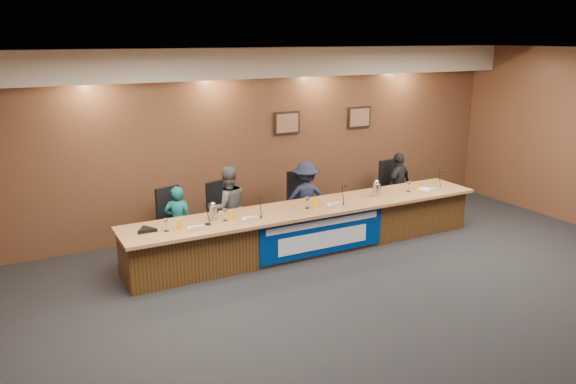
% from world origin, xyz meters
% --- Properties ---
extents(floor, '(10.00, 10.00, 0.00)m').
position_xyz_m(floor, '(0.00, 0.00, 0.00)').
color(floor, black).
rests_on(floor, ground).
extents(ceiling, '(10.00, 8.00, 0.04)m').
position_xyz_m(ceiling, '(0.00, 0.00, 3.20)').
color(ceiling, silver).
rests_on(ceiling, wall_back).
extents(wall_back, '(10.00, 0.04, 3.20)m').
position_xyz_m(wall_back, '(0.00, 4.00, 1.60)').
color(wall_back, brown).
rests_on(wall_back, floor).
extents(soffit, '(10.00, 0.50, 0.50)m').
position_xyz_m(soffit, '(0.00, 3.75, 2.95)').
color(soffit, beige).
rests_on(soffit, wall_back).
extents(dais_body, '(6.00, 0.80, 0.70)m').
position_xyz_m(dais_body, '(0.00, 2.40, 0.35)').
color(dais_body, '#4A2D12').
rests_on(dais_body, floor).
extents(dais_top, '(6.10, 0.95, 0.05)m').
position_xyz_m(dais_top, '(0.00, 2.35, 0.72)').
color(dais_top, '#A26F42').
rests_on(dais_top, dais_body).
extents(banner, '(2.20, 0.02, 0.65)m').
position_xyz_m(banner, '(0.00, 1.99, 0.38)').
color(banner, navy).
rests_on(banner, dais_body).
extents(banner_text_upper, '(2.00, 0.01, 0.10)m').
position_xyz_m(banner_text_upper, '(0.00, 1.97, 0.58)').
color(banner_text_upper, silver).
rests_on(banner_text_upper, banner).
extents(banner_text_lower, '(1.60, 0.01, 0.28)m').
position_xyz_m(banner_text_lower, '(0.00, 1.97, 0.30)').
color(banner_text_lower, silver).
rests_on(banner_text_lower, banner).
extents(wall_photo_left, '(0.52, 0.04, 0.42)m').
position_xyz_m(wall_photo_left, '(0.40, 3.97, 1.85)').
color(wall_photo_left, black).
rests_on(wall_photo_left, wall_back).
extents(wall_photo_right, '(0.52, 0.04, 0.42)m').
position_xyz_m(wall_photo_right, '(2.00, 3.97, 1.85)').
color(wall_photo_right, black).
rests_on(wall_photo_right, wall_back).
extents(panelist_a, '(0.49, 0.39, 1.15)m').
position_xyz_m(panelist_a, '(-1.99, 3.10, 0.58)').
color(panelist_a, '#0E5B57').
rests_on(panelist_a, floor).
extents(panelist_b, '(0.70, 0.56, 1.38)m').
position_xyz_m(panelist_b, '(-1.14, 3.10, 0.69)').
color(panelist_b, '#4F4D52').
rests_on(panelist_b, floor).
extents(panelist_c, '(0.95, 0.72, 1.30)m').
position_xyz_m(panelist_c, '(0.31, 3.10, 0.65)').
color(panelist_c, '#161C33').
rests_on(panelist_c, floor).
extents(panelist_d, '(0.80, 0.56, 1.27)m').
position_xyz_m(panelist_d, '(2.35, 3.10, 0.63)').
color(panelist_d, black).
rests_on(panelist_d, floor).
extents(office_chair_a, '(0.59, 0.59, 0.08)m').
position_xyz_m(office_chair_a, '(-1.99, 3.20, 0.48)').
color(office_chair_a, black).
rests_on(office_chair_a, floor).
extents(office_chair_b, '(0.61, 0.61, 0.08)m').
position_xyz_m(office_chair_b, '(-1.14, 3.20, 0.48)').
color(office_chair_b, black).
rests_on(office_chair_b, floor).
extents(office_chair_c, '(0.52, 0.52, 0.08)m').
position_xyz_m(office_chair_c, '(0.31, 3.20, 0.48)').
color(office_chair_c, black).
rests_on(office_chair_c, floor).
extents(office_chair_d, '(0.55, 0.55, 0.08)m').
position_xyz_m(office_chair_d, '(2.35, 3.20, 0.48)').
color(office_chair_d, black).
rests_on(office_chair_d, floor).
extents(nameplate_a, '(0.24, 0.08, 0.10)m').
position_xyz_m(nameplate_a, '(-2.01, 2.08, 0.80)').
color(nameplate_a, white).
rests_on(nameplate_a, dais_top).
extents(microphone_a, '(0.07, 0.07, 0.02)m').
position_xyz_m(microphone_a, '(-1.80, 2.27, 0.76)').
color(microphone_a, black).
rests_on(microphone_a, dais_top).
extents(juice_glass_a, '(0.06, 0.06, 0.15)m').
position_xyz_m(juice_glass_a, '(-2.21, 2.26, 0.82)').
color(juice_glass_a, '#FFB400').
rests_on(juice_glass_a, dais_top).
extents(water_glass_a, '(0.08, 0.08, 0.18)m').
position_xyz_m(water_glass_a, '(-2.40, 2.26, 0.84)').
color(water_glass_a, silver).
rests_on(water_glass_a, dais_top).
extents(nameplate_b, '(0.24, 0.08, 0.10)m').
position_xyz_m(nameplate_b, '(-1.16, 2.10, 0.80)').
color(nameplate_b, white).
rests_on(nameplate_b, dais_top).
extents(microphone_b, '(0.07, 0.07, 0.02)m').
position_xyz_m(microphone_b, '(-0.98, 2.23, 0.76)').
color(microphone_b, black).
rests_on(microphone_b, dais_top).
extents(juice_glass_b, '(0.06, 0.06, 0.15)m').
position_xyz_m(juice_glass_b, '(-1.41, 2.30, 0.82)').
color(juice_glass_b, '#FFB400').
rests_on(juice_glass_b, dais_top).
extents(water_glass_b, '(0.08, 0.08, 0.18)m').
position_xyz_m(water_glass_b, '(-1.51, 2.31, 0.84)').
color(water_glass_b, silver).
rests_on(water_glass_b, dais_top).
extents(nameplate_c, '(0.24, 0.08, 0.10)m').
position_xyz_m(nameplate_c, '(0.31, 2.12, 0.80)').
color(nameplate_c, white).
rests_on(nameplate_c, dais_top).
extents(microphone_c, '(0.07, 0.07, 0.02)m').
position_xyz_m(microphone_c, '(0.47, 2.21, 0.76)').
color(microphone_c, black).
rests_on(microphone_c, dais_top).
extents(juice_glass_c, '(0.06, 0.06, 0.15)m').
position_xyz_m(juice_glass_c, '(0.03, 2.27, 0.82)').
color(juice_glass_c, '#FFB400').
rests_on(juice_glass_c, dais_top).
extents(water_glass_c, '(0.08, 0.08, 0.18)m').
position_xyz_m(water_glass_c, '(-0.12, 2.29, 0.84)').
color(water_glass_c, silver).
rests_on(water_glass_c, dais_top).
extents(nameplate_d, '(0.24, 0.08, 0.10)m').
position_xyz_m(nameplate_d, '(2.34, 2.10, 0.80)').
color(nameplate_d, white).
rests_on(nameplate_d, dais_top).
extents(microphone_d, '(0.07, 0.07, 0.02)m').
position_xyz_m(microphone_d, '(2.56, 2.27, 0.76)').
color(microphone_d, black).
rests_on(microphone_d, dais_top).
extents(juice_glass_d, '(0.06, 0.06, 0.15)m').
position_xyz_m(juice_glass_d, '(2.12, 2.33, 0.82)').
color(juice_glass_d, '#FFB400').
rests_on(juice_glass_d, dais_top).
extents(water_glass_d, '(0.08, 0.08, 0.18)m').
position_xyz_m(water_glass_d, '(1.94, 2.32, 0.84)').
color(water_glass_d, silver).
rests_on(water_glass_d, dais_top).
extents(carafe_left, '(0.12, 0.12, 0.22)m').
position_xyz_m(carafe_left, '(-1.65, 2.41, 0.86)').
color(carafe_left, silver).
rests_on(carafe_left, dais_top).
extents(carafe_right, '(0.13, 0.13, 0.22)m').
position_xyz_m(carafe_right, '(1.26, 2.34, 0.86)').
color(carafe_right, silver).
rests_on(carafe_right, dais_top).
extents(speakerphone, '(0.32, 0.32, 0.05)m').
position_xyz_m(speakerphone, '(-2.65, 2.38, 0.78)').
color(speakerphone, black).
rests_on(speakerphone, dais_top).
extents(paper_stack, '(0.26, 0.33, 0.01)m').
position_xyz_m(paper_stack, '(2.32, 2.27, 0.75)').
color(paper_stack, white).
rests_on(paper_stack, dais_top).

